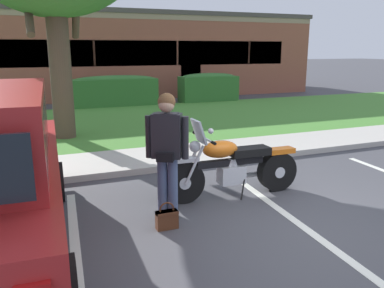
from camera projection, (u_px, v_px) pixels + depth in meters
name	position (u px, v px, depth m)	size (l,w,h in m)	color
ground_plane	(307.00, 229.00, 5.08)	(140.00, 140.00, 0.00)	#424247
curb_strip	(208.00, 162.00, 7.84)	(60.00, 0.20, 0.12)	#B7B2A8
concrete_walk	(192.00, 153.00, 8.61)	(60.00, 1.50, 0.08)	#B7B2A8
grass_lawn	(141.00, 121.00, 12.43)	(60.00, 6.97, 0.06)	#478433
stall_stripe_0	(76.00, 265.00, 4.23)	(0.12, 4.40, 0.01)	silver
stall_stripe_1	(297.00, 222.00, 5.26)	(0.12, 4.40, 0.01)	silver
motorcycle	(237.00, 166.00, 6.13)	(2.24, 0.82, 1.26)	black
rider_person	(167.00, 148.00, 5.17)	(0.51, 0.40, 1.70)	black
handbag	(167.00, 218.00, 5.06)	(0.28, 0.13, 0.36)	#562D19
hedge_left	(115.00, 90.00, 15.61)	(3.29, 0.90, 1.24)	#336B2D
hedge_center_left	(208.00, 87.00, 17.08)	(2.52, 0.90, 1.24)	#336B2D
brick_building	(81.00, 54.00, 20.94)	(22.31, 9.38, 3.95)	#93513D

